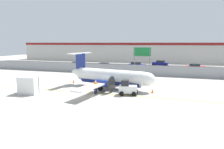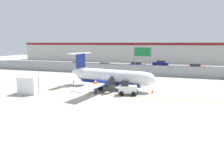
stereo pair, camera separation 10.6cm
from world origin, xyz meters
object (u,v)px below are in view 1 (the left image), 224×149
object	(u,v)px
traffic_cone_near_left	(102,82)
parked_car_0	(78,65)
parked_car_2	(136,65)
parked_car_1	(105,66)
commuter_airplane	(111,77)
traffic_cone_far_left	(152,91)
parked_car_4	(195,67)
ground_crew_worker	(96,86)
cargo_container	(30,85)
highway_sign	(142,54)
baggage_tug	(128,88)
traffic_cone_near_right	(139,83)
traffic_cone_far_right	(74,81)
parked_car_3	(160,63)

from	to	relation	value
traffic_cone_near_left	parked_car_0	distance (m)	21.25
parked_car_2	parked_car_1	bearing A→B (deg)	-143.38
commuter_airplane	parked_car_1	xyz separation A→B (m)	(-7.34, 18.54, -0.71)
traffic_cone_far_left	parked_car_4	bearing A→B (deg)	72.56
ground_crew_worker	commuter_airplane	bearing A→B (deg)	-50.84
ground_crew_worker	parked_car_0	distance (m)	26.69
parked_car_1	parked_car_4	xyz separation A→B (m)	(20.67, 3.86, 0.00)
cargo_container	parked_car_1	distance (m)	24.50
parked_car_4	highway_sign	distance (m)	13.91
parked_car_1	baggage_tug	bearing A→B (deg)	-71.62
traffic_cone_near_right	traffic_cone_near_left	bearing A→B (deg)	-169.76
cargo_container	parked_car_4	size ratio (longest dim) A/B	0.60
highway_sign	parked_car_2	bearing A→B (deg)	107.66
traffic_cone_far_right	highway_sign	world-z (taller)	highway_sign
cargo_container	parked_car_3	size ratio (longest dim) A/B	0.58
baggage_tug	parked_car_0	bearing A→B (deg)	119.44
ground_crew_worker	traffic_cone_far_left	world-z (taller)	ground_crew_worker
baggage_tug	traffic_cone_far_right	distance (m)	11.12
ground_crew_worker	traffic_cone_near_left	distance (m)	5.88
traffic_cone_near_left	traffic_cone_near_right	world-z (taller)	same
parked_car_3	highway_sign	world-z (taller)	highway_sign
baggage_tug	traffic_cone_near_right	xyz separation A→B (m)	(0.40, 6.08, -0.54)
traffic_cone_near_right	parked_car_3	distance (m)	26.36
baggage_tug	parked_car_4	world-z (taller)	baggage_tug
ground_crew_worker	parked_car_0	world-z (taller)	same
baggage_tug	parked_car_2	xyz separation A→B (m)	(-3.37, 25.78, 0.04)
cargo_container	parked_car_1	size ratio (longest dim) A/B	0.58
baggage_tug	traffic_cone_far_right	world-z (taller)	baggage_tug
baggage_tug	traffic_cone_near_left	bearing A→B (deg)	126.83
traffic_cone_near_left	ground_crew_worker	bearing A→B (deg)	-77.78
highway_sign	ground_crew_worker	bearing A→B (deg)	-99.77
parked_car_3	parked_car_4	xyz separation A→B (m)	(8.19, -6.90, 0.00)
highway_sign	cargo_container	bearing A→B (deg)	-118.72
parked_car_4	traffic_cone_far_right	bearing A→B (deg)	-135.51
traffic_cone_far_right	ground_crew_worker	bearing A→B (deg)	-42.61
cargo_container	traffic_cone_near_right	distance (m)	15.36
cargo_container	parked_car_0	size ratio (longest dim) A/B	0.60
commuter_airplane	traffic_cone_near_left	size ratio (longest dim) A/B	25.02
ground_crew_worker	parked_car_2	bearing A→B (deg)	-37.73
parked_car_1	parked_car_2	size ratio (longest dim) A/B	1.01
traffic_cone_far_left	traffic_cone_far_right	size ratio (longest dim) A/B	1.00
parked_car_0	parked_car_4	size ratio (longest dim) A/B	0.99
commuter_airplane	parked_car_0	world-z (taller)	commuter_airplane
traffic_cone_far_right	highway_sign	bearing A→B (deg)	54.66
traffic_cone_far_left	parked_car_0	xyz separation A→B (m)	(-20.61, 20.37, 0.58)
cargo_container	parked_car_2	xyz separation A→B (m)	(8.74, 28.58, -0.21)
traffic_cone_near_right	parked_car_2	xyz separation A→B (m)	(-3.77, 19.69, 0.58)
baggage_tug	parked_car_0	xyz separation A→B (m)	(-17.73, 22.24, 0.04)
baggage_tug	traffic_cone_near_left	distance (m)	7.30
parked_car_0	highway_sign	size ratio (longest dim) A/B	0.76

